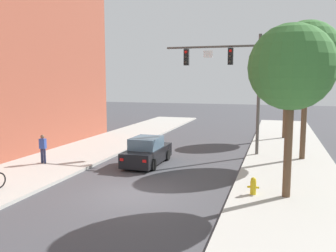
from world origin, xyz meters
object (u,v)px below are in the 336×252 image
street_tree_second (307,54)px  street_tree_third (287,64)px  traffic_signal_mast (232,72)px  car_lead_black (147,152)px  fire_hydrant (253,186)px  pedestrian_sidewalk_left_walker (43,147)px  street_tree_nearest (292,68)px

street_tree_second → street_tree_third: (-0.91, 7.96, -0.22)m
traffic_signal_mast → street_tree_third: size_ratio=0.98×
traffic_signal_mast → car_lead_black: size_ratio=1.77×
traffic_signal_mast → street_tree_third: street_tree_third is taller
traffic_signal_mast → fire_hydrant: size_ratio=10.42×
street_tree_third → traffic_signal_mast: bearing=-115.1°
pedestrian_sidewalk_left_walker → street_tree_second: bearing=21.8°
traffic_signal_mast → street_tree_third: bearing=64.9°
pedestrian_sidewalk_left_walker → street_tree_second: size_ratio=0.20×
fire_hydrant → street_tree_third: street_tree_third is taller
fire_hydrant → street_tree_nearest: street_tree_nearest is taller
street_tree_third → street_tree_second: bearing=-83.5°
traffic_signal_mast → car_lead_black: (-4.24, -4.09, -4.60)m
traffic_signal_mast → pedestrian_sidewalk_left_walker: 12.28m
street_tree_nearest → street_tree_third: 15.64m
pedestrian_sidewalk_left_walker → street_tree_nearest: (13.03, -2.03, 4.23)m
pedestrian_sidewalk_left_walker → street_tree_second: (14.09, 5.63, 5.26)m
pedestrian_sidewalk_left_walker → street_tree_nearest: size_ratio=0.24×
street_tree_third → car_lead_black: bearing=-123.8°
car_lead_black → street_tree_nearest: size_ratio=0.62×
fire_hydrant → street_tree_second: (2.35, 7.78, 5.81)m
car_lead_black → pedestrian_sidewalk_left_walker: pedestrian_sidewalk_left_walker is taller
traffic_signal_mast → street_tree_second: street_tree_second is taller
street_tree_third → fire_hydrant: bearing=-95.3°
fire_hydrant → street_tree_third: size_ratio=0.09×
street_tree_second → street_tree_nearest: bearing=-97.9°
pedestrian_sidewalk_left_walker → fire_hydrant: bearing=-10.4°
fire_hydrant → street_tree_nearest: (1.29, 0.12, 4.78)m
fire_hydrant → street_tree_nearest: bearing=5.4°
street_tree_nearest → street_tree_second: bearing=82.1°
traffic_signal_mast → car_lead_black: 7.47m
car_lead_black → street_tree_third: street_tree_third is taller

